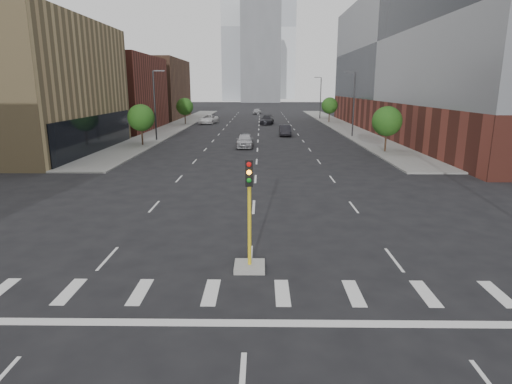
{
  "coord_description": "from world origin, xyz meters",
  "views": [
    {
      "loc": [
        0.45,
        -6.69,
        7.01
      ],
      "look_at": [
        0.22,
        11.59,
        2.5
      ],
      "focal_mm": 30.0,
      "sensor_mm": 36.0,
      "label": 1
    }
  ],
  "objects_px": {
    "car_deep_right": "(267,120)",
    "car_mid_right": "(285,130)",
    "car_near_left": "(245,140)",
    "car_distant": "(257,111)",
    "median_traffic_signal": "(250,246)",
    "car_far_left": "(208,119)"
  },
  "relations": [
    {
      "from": "car_deep_right",
      "to": "car_mid_right",
      "type": "bearing_deg",
      "value": -76.16
    },
    {
      "from": "car_near_left",
      "to": "car_mid_right",
      "type": "height_order",
      "value": "car_near_left"
    },
    {
      "from": "car_mid_right",
      "to": "car_distant",
      "type": "relative_size",
      "value": 1.06
    },
    {
      "from": "median_traffic_signal",
      "to": "car_near_left",
      "type": "relative_size",
      "value": 0.9
    },
    {
      "from": "median_traffic_signal",
      "to": "car_mid_right",
      "type": "xyz_separation_m",
      "value": [
        3.92,
        47.46,
        -0.2
      ]
    },
    {
      "from": "car_mid_right",
      "to": "car_far_left",
      "type": "distance_m",
      "value": 25.22
    },
    {
      "from": "median_traffic_signal",
      "to": "car_deep_right",
      "type": "bearing_deg",
      "value": 88.72
    },
    {
      "from": "car_far_left",
      "to": "car_distant",
      "type": "distance_m",
      "value": 31.2
    },
    {
      "from": "car_far_left",
      "to": "car_deep_right",
      "type": "relative_size",
      "value": 1.09
    },
    {
      "from": "car_near_left",
      "to": "car_deep_right",
      "type": "height_order",
      "value": "car_near_left"
    },
    {
      "from": "car_deep_right",
      "to": "car_distant",
      "type": "distance_m",
      "value": 31.37
    },
    {
      "from": "car_mid_right",
      "to": "car_distant",
      "type": "bearing_deg",
      "value": 95.04
    },
    {
      "from": "median_traffic_signal",
      "to": "car_distant",
      "type": "relative_size",
      "value": 1.0
    },
    {
      "from": "car_far_left",
      "to": "car_deep_right",
      "type": "bearing_deg",
      "value": 1.84
    },
    {
      "from": "car_deep_right",
      "to": "car_distant",
      "type": "height_order",
      "value": "car_deep_right"
    },
    {
      "from": "median_traffic_signal",
      "to": "car_near_left",
      "type": "distance_m",
      "value": 34.93
    },
    {
      "from": "car_distant",
      "to": "car_far_left",
      "type": "bearing_deg",
      "value": -98.57
    },
    {
      "from": "car_near_left",
      "to": "car_mid_right",
      "type": "distance_m",
      "value": 13.68
    },
    {
      "from": "car_mid_right",
      "to": "car_far_left",
      "type": "xyz_separation_m",
      "value": [
        -13.85,
        21.08,
        0.08
      ]
    },
    {
      "from": "car_deep_right",
      "to": "car_far_left",
      "type": "bearing_deg",
      "value": 179.42
    },
    {
      "from": "car_near_left",
      "to": "car_mid_right",
      "type": "bearing_deg",
      "value": 66.92
    },
    {
      "from": "car_near_left",
      "to": "car_distant",
      "type": "bearing_deg",
      "value": 89.57
    }
  ]
}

